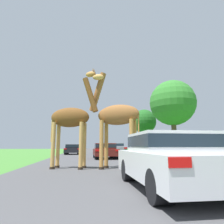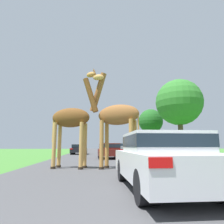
{
  "view_description": "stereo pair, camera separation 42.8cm",
  "coord_description": "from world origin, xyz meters",
  "px_view_note": "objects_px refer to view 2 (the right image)",
  "views": [
    {
      "loc": [
        -0.59,
        0.5,
        1.06
      ],
      "look_at": [
        0.7,
        9.88,
        2.68
      ],
      "focal_mm": 32.0,
      "sensor_mm": 36.0,
      "label": 1
    },
    {
      "loc": [
        -0.17,
        0.46,
        1.06
      ],
      "look_at": [
        0.7,
        9.88,
        2.68
      ],
      "focal_mm": 32.0,
      "sensor_mm": 36.0,
      "label": 2
    }
  ],
  "objects_px": {
    "car_queue_right": "(120,149)",
    "car_queue_left": "(109,150)",
    "giraffe_near_road": "(116,117)",
    "car_far_ahead": "(79,149)",
    "giraffe_companion": "(73,120)",
    "tree_left_edge": "(151,122)",
    "tree_centre_back": "(179,102)",
    "car_lead_maroon": "(164,158)"
  },
  "relations": [
    {
      "from": "car_queue_left",
      "to": "tree_left_edge",
      "type": "bearing_deg",
      "value": 59.97
    },
    {
      "from": "car_far_ahead",
      "to": "car_lead_maroon",
      "type": "bearing_deg",
      "value": -80.54
    },
    {
      "from": "giraffe_near_road",
      "to": "car_far_ahead",
      "type": "bearing_deg",
      "value": 38.11
    },
    {
      "from": "giraffe_companion",
      "to": "tree_centre_back",
      "type": "height_order",
      "value": "tree_centre_back"
    },
    {
      "from": "car_queue_right",
      "to": "tree_left_edge",
      "type": "relative_size",
      "value": 0.7
    },
    {
      "from": "car_lead_maroon",
      "to": "car_queue_right",
      "type": "distance_m",
      "value": 17.48
    },
    {
      "from": "tree_centre_back",
      "to": "car_queue_left",
      "type": "bearing_deg",
      "value": -145.77
    },
    {
      "from": "car_far_ahead",
      "to": "tree_left_edge",
      "type": "bearing_deg",
      "value": 19.3
    },
    {
      "from": "car_queue_right",
      "to": "giraffe_near_road",
      "type": "bearing_deg",
      "value": -98.45
    },
    {
      "from": "car_queue_right",
      "to": "car_queue_left",
      "type": "height_order",
      "value": "car_queue_right"
    },
    {
      "from": "car_queue_left",
      "to": "car_far_ahead",
      "type": "xyz_separation_m",
      "value": [
        -3.26,
        9.43,
        -0.02
      ]
    },
    {
      "from": "giraffe_near_road",
      "to": "tree_left_edge",
      "type": "height_order",
      "value": "tree_left_edge"
    },
    {
      "from": "giraffe_near_road",
      "to": "car_lead_maroon",
      "type": "xyz_separation_m",
      "value": [
        0.73,
        -4.43,
        -1.68
      ]
    },
    {
      "from": "car_lead_maroon",
      "to": "car_far_ahead",
      "type": "distance_m",
      "value": 22.3
    },
    {
      "from": "tree_left_edge",
      "to": "tree_centre_back",
      "type": "distance_m",
      "value": 7.25
    },
    {
      "from": "car_queue_left",
      "to": "tree_left_edge",
      "type": "height_order",
      "value": "tree_left_edge"
    },
    {
      "from": "giraffe_companion",
      "to": "car_far_ahead",
      "type": "height_order",
      "value": "giraffe_companion"
    },
    {
      "from": "giraffe_companion",
      "to": "car_far_ahead",
      "type": "distance_m",
      "value": 17.15
    },
    {
      "from": "car_queue_left",
      "to": "tree_centre_back",
      "type": "bearing_deg",
      "value": 34.23
    },
    {
      "from": "car_lead_maroon",
      "to": "car_far_ahead",
      "type": "xyz_separation_m",
      "value": [
        -3.67,
        22.0,
        -0.07
      ]
    },
    {
      "from": "giraffe_near_road",
      "to": "tree_centre_back",
      "type": "bearing_deg",
      "value": -5.23
    },
    {
      "from": "giraffe_near_road",
      "to": "car_queue_left",
      "type": "distance_m",
      "value": 8.33
    },
    {
      "from": "giraffe_companion",
      "to": "car_lead_maroon",
      "type": "distance_m",
      "value": 5.92
    },
    {
      "from": "giraffe_near_road",
      "to": "tree_centre_back",
      "type": "height_order",
      "value": "tree_centre_back"
    },
    {
      "from": "car_lead_maroon",
      "to": "car_far_ahead",
      "type": "relative_size",
      "value": 1.07
    },
    {
      "from": "tree_left_edge",
      "to": "tree_centre_back",
      "type": "relative_size",
      "value": 0.72
    },
    {
      "from": "car_far_ahead",
      "to": "tree_left_edge",
      "type": "distance_m",
      "value": 12.31
    },
    {
      "from": "car_far_ahead",
      "to": "tree_left_edge",
      "type": "xyz_separation_m",
      "value": [
        10.92,
        3.82,
        4.21
      ]
    },
    {
      "from": "giraffe_companion",
      "to": "car_far_ahead",
      "type": "xyz_separation_m",
      "value": [
        -0.83,
        17.05,
        -1.65
      ]
    },
    {
      "from": "giraffe_companion",
      "to": "car_queue_left",
      "type": "relative_size",
      "value": 1.18
    },
    {
      "from": "car_queue_left",
      "to": "tree_left_edge",
      "type": "relative_size",
      "value": 0.59
    },
    {
      "from": "giraffe_companion",
      "to": "car_far_ahead",
      "type": "bearing_deg",
      "value": -162.5
    },
    {
      "from": "car_queue_right",
      "to": "car_queue_left",
      "type": "xyz_separation_m",
      "value": [
        -1.61,
        -4.87,
        -0.07
      ]
    },
    {
      "from": "giraffe_near_road",
      "to": "tree_left_edge",
      "type": "distance_m",
      "value": 22.97
    },
    {
      "from": "car_queue_right",
      "to": "tree_left_edge",
      "type": "height_order",
      "value": "tree_left_edge"
    },
    {
      "from": "giraffe_near_road",
      "to": "giraffe_companion",
      "type": "distance_m",
      "value": 2.17
    },
    {
      "from": "giraffe_near_road",
      "to": "car_queue_right",
      "type": "bearing_deg",
      "value": 20.18
    },
    {
      "from": "giraffe_companion",
      "to": "car_queue_left",
      "type": "height_order",
      "value": "giraffe_companion"
    },
    {
      "from": "giraffe_near_road",
      "to": "car_far_ahead",
      "type": "relative_size",
      "value": 1.26
    },
    {
      "from": "car_queue_left",
      "to": "car_far_ahead",
      "type": "bearing_deg",
      "value": 109.07
    },
    {
      "from": "car_queue_left",
      "to": "tree_left_edge",
      "type": "xyz_separation_m",
      "value": [
        7.66,
        13.25,
        4.19
      ]
    },
    {
      "from": "giraffe_companion",
      "to": "car_far_ahead",
      "type": "relative_size",
      "value": 1.19
    }
  ]
}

